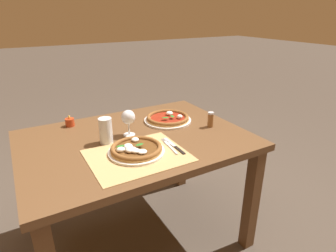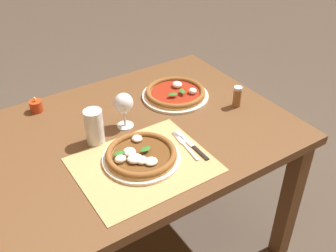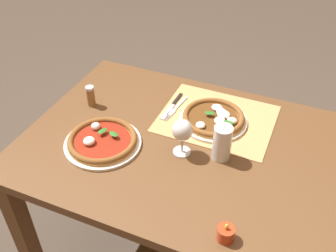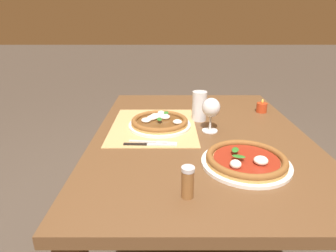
% 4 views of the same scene
% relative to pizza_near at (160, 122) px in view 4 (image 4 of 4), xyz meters
% --- Properties ---
extents(dining_table, '(1.27, 0.93, 0.74)m').
position_rel_pizza_near_xyz_m(dining_table, '(0.07, 0.18, -0.13)').
color(dining_table, brown).
rests_on(dining_table, ground).
extents(paper_placemat, '(0.48, 0.39, 0.00)m').
position_rel_pizza_near_xyz_m(paper_placemat, '(-0.01, -0.03, -0.02)').
color(paper_placemat, tan).
rests_on(paper_placemat, dining_table).
extents(pizza_near, '(0.29, 0.29, 0.05)m').
position_rel_pizza_near_xyz_m(pizza_near, '(0.00, 0.00, 0.00)').
color(pizza_near, silver).
rests_on(pizza_near, paper_placemat).
extents(pizza_far, '(0.31, 0.31, 0.05)m').
position_rel_pizza_near_xyz_m(pizza_far, '(0.37, 0.31, -0.00)').
color(pizza_far, silver).
rests_on(pizza_far, dining_table).
extents(wine_glass, '(0.08, 0.08, 0.16)m').
position_rel_pizza_near_xyz_m(wine_glass, '(0.06, 0.23, 0.08)').
color(wine_glass, silver).
rests_on(wine_glass, dining_table).
extents(pint_glass, '(0.07, 0.07, 0.15)m').
position_rel_pizza_near_xyz_m(pint_glass, '(-0.09, 0.19, 0.05)').
color(pint_glass, silver).
rests_on(pint_glass, dining_table).
extents(fork, '(0.04, 0.20, 0.00)m').
position_rel_pizza_near_xyz_m(fork, '(0.19, -0.02, -0.02)').
color(fork, '#B7B7BC').
rests_on(fork, paper_placemat).
extents(knife, '(0.02, 0.22, 0.01)m').
position_rel_pizza_near_xyz_m(knife, '(0.21, -0.03, -0.02)').
color(knife, black).
rests_on(knife, paper_placemat).
extents(votive_candle, '(0.06, 0.06, 0.07)m').
position_rel_pizza_near_xyz_m(votive_candle, '(-0.22, 0.55, 0.00)').
color(votive_candle, '#B23819').
rests_on(votive_candle, dining_table).
extents(pepper_shaker, '(0.04, 0.04, 0.10)m').
position_rel_pizza_near_xyz_m(pepper_shaker, '(0.55, 0.09, 0.03)').
color(pepper_shaker, brown).
rests_on(pepper_shaker, dining_table).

